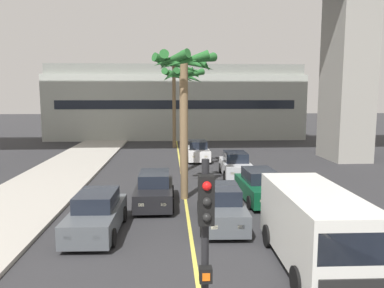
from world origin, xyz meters
The scene contains 13 objects.
lane_stripe_center centered at (0.00, 24.00, 0.00)m, with size 0.14×56.00×0.01m, color #DBCC4C.
pier_building_backdrop centered at (0.00, 47.88, 4.33)m, with size 30.31×8.04×8.78m.
car_queue_front centered at (1.47, 30.95, 0.72)m, with size 1.85×4.11×1.56m.
car_queue_second centered at (-1.50, 18.79, 0.72)m, with size 1.85×4.11×1.56m.
car_queue_third centered at (3.45, 24.81, 0.72)m, with size 1.92×4.14×1.56m.
car_queue_fourth centered at (3.66, 19.14, 0.72)m, with size 1.95×4.16×1.56m.
car_queue_fifth centered at (-3.53, 15.25, 0.72)m, with size 1.92×4.15×1.56m.
car_queue_sixth centered at (1.31, 15.94, 0.72)m, with size 1.94×4.16×1.56m.
delivery_van centered at (3.55, 12.04, 1.29)m, with size 2.22×5.28×2.36m.
traffic_light_median_near centered at (-0.20, 7.07, 2.71)m, with size 0.24×0.37×4.20m.
palm_tree_near_median centered at (0.12, 26.42, 5.53)m, with size 2.96×3.02×7.06m.
palm_tree_mid_median centered at (-0.35, 38.43, 7.21)m, with size 3.25×3.32×8.72m.
palm_tree_far_median centered at (-0.03, 19.82, 6.05)m, with size 3.27×3.29×7.35m.
Camera 1 is at (-0.74, 1.60, 5.16)m, focal length 34.63 mm.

